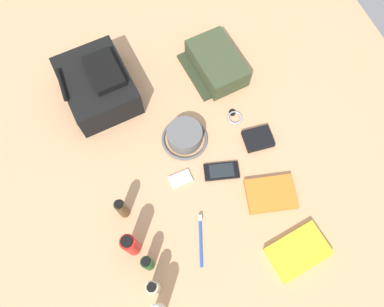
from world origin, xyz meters
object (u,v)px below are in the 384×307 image
object	(u,v)px
cologne_bottle	(122,209)
cell_phone	(221,171)
paperback_novel	(298,251)
toothbrush	(201,237)
shampoo_bottle	(148,263)
lotion_bottle	(154,288)
wristwatch	(234,117)
sunscreen_spray	(131,245)
wallet	(258,139)
backpack	(98,85)
toiletry_pouch	(216,64)
travel_guidebook	(271,194)
media_player	(181,179)
bucket_hat	(186,136)

from	to	relation	value
cologne_bottle	cell_phone	bearing A→B (deg)	-86.67
paperback_novel	toothbrush	distance (m)	0.34
shampoo_bottle	lotion_bottle	bearing A→B (deg)	176.64
shampoo_bottle	wristwatch	world-z (taller)	shampoo_bottle
sunscreen_spray	wallet	world-z (taller)	sunscreen_spray
cologne_bottle	cell_phone	size ratio (longest dim) A/B	0.93
backpack	cell_phone	xyz separation A→B (m)	(-0.49, -0.34, -0.06)
backpack	toiletry_pouch	xyz separation A→B (m)	(-0.05, -0.49, -0.02)
shampoo_bottle	paperback_novel	distance (m)	0.52
travel_guidebook	cell_phone	xyz separation A→B (m)	(0.15, 0.14, -0.00)
lotion_bottle	travel_guidebook	xyz separation A→B (m)	(0.16, -0.50, -0.05)
toiletry_pouch	media_player	distance (m)	0.52
shampoo_bottle	media_player	size ratio (longest dim) A/B	1.41
backpack	shampoo_bottle	bearing A→B (deg)	177.95
lotion_bottle	cologne_bottle	size ratio (longest dim) A/B	1.02
media_player	wristwatch	size ratio (longest dim) A/B	1.22
toiletry_pouch	lotion_bottle	world-z (taller)	lotion_bottle
cell_phone	toothbrush	distance (m)	0.26
cologne_bottle	cell_phone	distance (m)	0.40
bucket_hat	sunscreen_spray	bearing A→B (deg)	136.38
backpack	cologne_bottle	distance (m)	0.52
lotion_bottle	cell_phone	world-z (taller)	lotion_bottle
lotion_bottle	wristwatch	xyz separation A→B (m)	(0.50, -0.51, -0.06)
wristwatch	wallet	distance (m)	0.13
lotion_bottle	paperback_novel	xyz separation A→B (m)	(-0.06, -0.51, -0.05)
sunscreen_spray	media_player	size ratio (longest dim) A/B	1.95
lotion_bottle	media_player	distance (m)	0.40
toiletry_pouch	paperback_novel	xyz separation A→B (m)	(-0.81, 0.02, -0.03)
toiletry_pouch	lotion_bottle	bearing A→B (deg)	145.07
toiletry_pouch	cell_phone	xyz separation A→B (m)	(-0.44, 0.15, -0.04)
sunscreen_spray	shampoo_bottle	bearing A→B (deg)	-155.64
travel_guidebook	cell_phone	size ratio (longest dim) A/B	1.41
toothbrush	cologne_bottle	bearing A→B (deg)	51.45
cologne_bottle	wallet	distance (m)	0.59
shampoo_bottle	sunscreen_spray	bearing A→B (deg)	24.36
paperback_novel	wristwatch	distance (m)	0.57
backpack	shampoo_bottle	distance (m)	0.72
lotion_bottle	toothbrush	size ratio (longest dim) A/B	0.77
lotion_bottle	wristwatch	size ratio (longest dim) A/B	1.94
paperback_novel	cell_phone	distance (m)	0.40
backpack	travel_guidebook	xyz separation A→B (m)	(-0.64, -0.47, -0.06)
bucket_hat	wristwatch	world-z (taller)	bucket_hat
travel_guidebook	wallet	size ratio (longest dim) A/B	1.85
backpack	wristwatch	size ratio (longest dim) A/B	4.90
sunscreen_spray	wristwatch	distance (m)	0.64
toiletry_pouch	toothbrush	world-z (taller)	toiletry_pouch
shampoo_bottle	travel_guidebook	size ratio (longest dim) A/B	0.60
toiletry_pouch	sunscreen_spray	bearing A→B (deg)	137.21
cologne_bottle	wallet	world-z (taller)	cologne_bottle
backpack	toiletry_pouch	size ratio (longest dim) A/B	1.22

